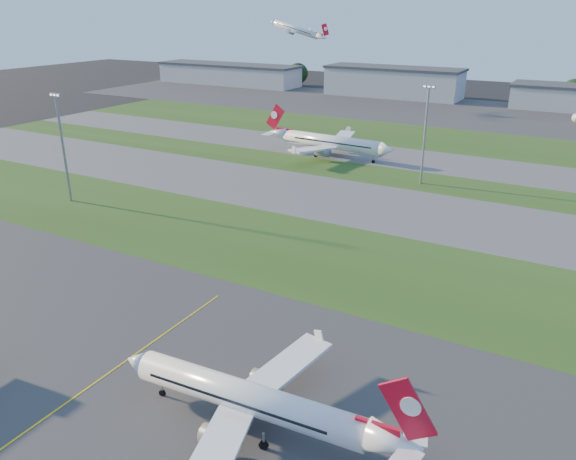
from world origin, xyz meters
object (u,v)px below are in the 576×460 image
Objects in this scene: airliner_parked at (250,399)px; airliner_taxiing at (330,142)px; light_mast_west at (62,141)px; light_mast_centre at (425,128)px.

airliner_taxiing is at bearing 107.87° from airliner_parked.
airliner_parked is at bearing 115.22° from airliner_taxiing.
airliner_taxiing is 1.62× the size of light_mast_west.
light_mast_west reaches higher than airliner_parked.
light_mast_centre is at bearing 160.74° from airliner_taxiing.
light_mast_centre is (33.59, -14.42, 10.23)m from airliner_taxiing.
light_mast_centre reaches higher than airliner_taxiing.
airliner_taxiing is 79.93m from light_mast_west.
light_mast_west and light_mast_centre have the same top height.
light_mast_west is 1.00× the size of light_mast_centre.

